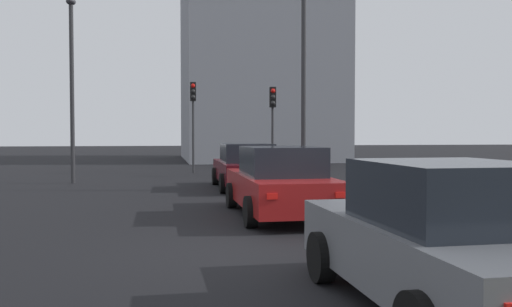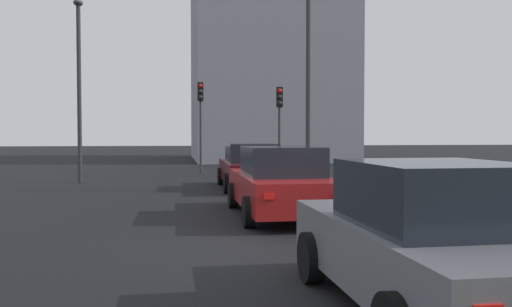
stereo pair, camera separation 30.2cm
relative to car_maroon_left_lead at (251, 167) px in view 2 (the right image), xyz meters
The scene contains 10 objects.
ground_plane 9.75m from the car_maroon_left_lead, 169.47° to the left, with size 160.00×160.00×0.20m, color black.
car_maroon_left_lead is the anchor object (origin of this frame).
car_red_left_second 6.28m from the car_maroon_left_lead, behind, with size 4.77×2.06×1.59m.
car_grey_left_third 13.06m from the car_maroon_left_lead, behind, with size 4.21×2.00×1.59m.
traffic_light_near_left 5.84m from the car_maroon_left_lead, 21.72° to the right, with size 0.32×0.30×3.97m.
traffic_light_near_right 16.60m from the car_maroon_left_lead, ahead, with size 0.32×0.29×4.47m.
traffic_light_far_left 8.02m from the car_maroon_left_lead, 10.19° to the left, with size 0.32×0.29×4.37m.
street_lamp_kerbside 7.75m from the car_maroon_left_lead, 63.24° to the left, with size 0.56×0.36×7.02m.
street_lamp_far 4.09m from the car_maroon_left_lead, 115.83° to the right, with size 0.56×0.36×7.32m.
building_facade_left 23.15m from the car_maroon_left_lead, 11.08° to the right, with size 13.20×10.74×15.98m, color gray.
Camera 2 is at (-8.67, 0.84, 1.87)m, focal length 37.46 mm.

